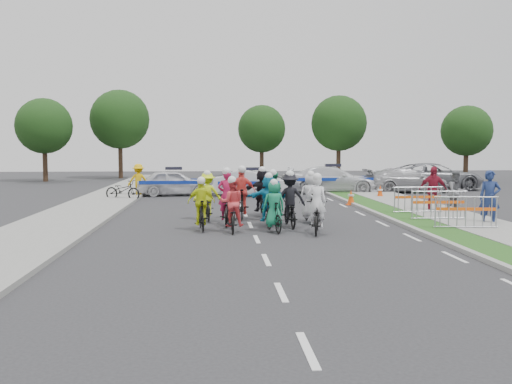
{
  "coord_description": "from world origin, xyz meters",
  "views": [
    {
      "loc": [
        -1.22,
        -16.28,
        2.7
      ],
      "look_at": [
        0.23,
        3.43,
        1.1
      ],
      "focal_mm": 40.0,
      "sensor_mm": 36.0,
      "label": 1
    }
  ],
  "objects": [
    {
      "name": "barrier_2",
      "position": [
        6.7,
        5.28,
        0.56
      ],
      "size": [
        2.03,
        0.63,
        1.12
      ],
      "primitive_type": null,
      "rotation": [
        0.0,
        0.0,
        0.06
      ],
      "color": "#A5A8AD",
      "rests_on": "ground"
    },
    {
      "name": "rider_11",
      "position": [
        0.63,
        5.58,
        0.8
      ],
      "size": [
        1.53,
        1.83,
        1.91
      ],
      "rotation": [
        0.0,
        0.0,
        3.12
      ],
      "color": "black",
      "rests_on": "ground"
    },
    {
      "name": "rider_2",
      "position": [
        -0.67,
        1.51,
        0.66
      ],
      "size": [
        0.74,
        1.74,
        1.77
      ],
      "rotation": [
        0.0,
        0.0,
        3.13
      ],
      "color": "black",
      "rests_on": "ground"
    },
    {
      "name": "barrier_0",
      "position": [
        6.7,
        1.04,
        0.56
      ],
      "size": [
        2.04,
        0.73,
        1.12
      ],
      "primitive_type": null,
      "rotation": [
        0.0,
        0.0,
        -0.12
      ],
      "color": "#A5A8AD",
      "rests_on": "ground"
    },
    {
      "name": "rider_1",
      "position": [
        0.64,
        1.4,
        0.66
      ],
      "size": [
        0.78,
        1.65,
        1.68
      ],
      "rotation": [
        0.0,
        0.0,
        3.34
      ],
      "color": "black",
      "rests_on": "ground"
    },
    {
      "name": "police_car_2",
      "position": [
        5.62,
        16.12,
        0.76
      ],
      "size": [
        5.48,
        2.92,
        1.51
      ],
      "primitive_type": "imported",
      "rotation": [
        0.0,
        0.0,
        1.41
      ],
      "color": "silver",
      "rests_on": "ground"
    },
    {
      "name": "police_car_1",
      "position": [
        0.84,
        14.29,
        0.7
      ],
      "size": [
        4.4,
        2.14,
        1.39
      ],
      "primitive_type": "imported",
      "rotation": [
        0.0,
        0.0,
        1.41
      ],
      "color": "silver",
      "rests_on": "ground"
    },
    {
      "name": "rider_4",
      "position": [
        1.29,
        2.52,
        0.73
      ],
      "size": [
        1.08,
        1.89,
        1.9
      ],
      "rotation": [
        0.0,
        0.0,
        3.19
      ],
      "color": "black",
      "rests_on": "ground"
    },
    {
      "name": "sidewalk_right",
      "position": [
        7.6,
        5.0,
        0.07
      ],
      "size": [
        2.4,
        60.0,
        0.13
      ],
      "primitive_type": "cube",
      "color": "gray",
      "rests_on": "ground"
    },
    {
      "name": "rider_5",
      "position": [
        0.6,
        2.67,
        0.77
      ],
      "size": [
        1.48,
        1.77,
        1.82
      ],
      "rotation": [
        0.0,
        0.0,
        3.05
      ],
      "color": "black",
      "rests_on": "ground"
    },
    {
      "name": "civilian_sedan",
      "position": [
        9.95,
        16.0,
        0.71
      ],
      "size": [
        5.0,
        2.29,
        1.42
      ],
      "primitive_type": "imported",
      "rotation": [
        0.0,
        0.0,
        1.63
      ],
      "color": "#A6A6AB",
      "rests_on": "ground"
    },
    {
      "name": "spectator_1",
      "position": [
        8.37,
        5.57,
        0.87
      ],
      "size": [
        0.94,
        0.79,
        1.73
      ],
      "primitive_type": "imported",
      "rotation": [
        0.0,
        0.0,
        0.18
      ],
      "color": "slate",
      "rests_on": "ground"
    },
    {
      "name": "cone_1",
      "position": [
        7.3,
        12.36,
        0.34
      ],
      "size": [
        0.4,
        0.4,
        0.7
      ],
      "color": "#F24C0C",
      "rests_on": "ground"
    },
    {
      "name": "barrier_1",
      "position": [
        6.7,
        3.22,
        0.56
      ],
      "size": [
        2.0,
        0.52,
        1.12
      ],
      "primitive_type": null,
      "rotation": [
        0.0,
        0.0,
        -0.01
      ],
      "color": "#A5A8AD",
      "rests_on": "ground"
    },
    {
      "name": "tree_2",
      "position": [
        18.0,
        26.0,
        3.83
      ],
      "size": [
        3.85,
        3.85,
        5.77
      ],
      "color": "#382619",
      "rests_on": "ground"
    },
    {
      "name": "civilian_suv",
      "position": [
        12.27,
        17.86,
        0.83
      ],
      "size": [
        6.01,
        2.86,
        1.66
      ],
      "primitive_type": "imported",
      "rotation": [
        0.0,
        0.0,
        1.59
      ],
      "color": "gray",
      "rests_on": "ground"
    },
    {
      "name": "grass_strip",
      "position": [
        5.8,
        5.0,
        0.06
      ],
      "size": [
        1.2,
        60.0,
        0.11
      ],
      "primitive_type": "cube",
      "color": "#214E19",
      "rests_on": "ground"
    },
    {
      "name": "rider_0",
      "position": [
        1.92,
        0.98,
        0.62
      ],
      "size": [
        1.01,
        1.94,
        1.88
      ],
      "rotation": [
        0.0,
        0.0,
        2.94
      ],
      "color": "black",
      "rests_on": "ground"
    },
    {
      "name": "rider_8",
      "position": [
        0.89,
        4.11,
        0.69
      ],
      "size": [
        0.89,
        1.9,
        1.87
      ],
      "rotation": [
        0.0,
        0.0,
        3.28
      ],
      "color": "black",
      "rests_on": "ground"
    },
    {
      "name": "marshal_hiviz",
      "position": [
        -5.22,
        14.26,
        0.87
      ],
      "size": [
        1.17,
        0.72,
        1.75
      ],
      "primitive_type": "imported",
      "rotation": [
        0.0,
        0.0,
        3.2
      ],
      "color": "#E1AD0B",
      "rests_on": "ground"
    },
    {
      "name": "rider_7",
      "position": [
        2.15,
        3.47,
        0.72
      ],
      "size": [
        0.8,
        1.78,
        1.84
      ],
      "rotation": [
        0.0,
        0.0,
        3.21
      ],
      "color": "black",
      "rests_on": "ground"
    },
    {
      "name": "tree_4",
      "position": [
        3.0,
        34.0,
        4.19
      ],
      "size": [
        4.2,
        4.2,
        6.3
      ],
      "color": "#382619",
      "rests_on": "ground"
    },
    {
      "name": "sidewalk_left",
      "position": [
        -6.5,
        5.0,
        0.07
      ],
      "size": [
        3.0,
        60.0,
        0.13
      ],
      "primitive_type": "cube",
      "color": "gray",
      "rests_on": "ground"
    },
    {
      "name": "spectator_0",
      "position": [
        8.1,
        2.3,
        0.94
      ],
      "size": [
        0.81,
        0.68,
        1.88
      ],
      "primitive_type": "imported",
      "rotation": [
        0.0,
        0.0,
        -0.4
      ],
      "color": "navy",
      "rests_on": "ground"
    },
    {
      "name": "ground",
      "position": [
        0.0,
        0.0,
        0.0
      ],
      "size": [
        90.0,
        90.0,
        0.0
      ],
      "primitive_type": "plane",
      "color": "#28282B",
      "rests_on": "ground"
    },
    {
      "name": "tree_1",
      "position": [
        9.0,
        30.0,
        4.54
      ],
      "size": [
        4.55,
        4.55,
        6.82
      ],
      "color": "#382619",
      "rests_on": "ground"
    },
    {
      "name": "police_car_0",
      "position": [
        -3.4,
        14.95,
        0.7
      ],
      "size": [
        4.3,
        2.14,
        1.41
      ],
      "primitive_type": "imported",
      "rotation": [
        0.0,
        0.0,
        1.69
      ],
      "color": "silver",
      "rests_on": "ground"
    },
    {
      "name": "rider_6",
      "position": [
        -0.79,
        3.1,
        0.65
      ],
      "size": [
        0.79,
        1.98,
        1.98
      ],
      "rotation": [
        0.0,
        0.0,
        3.08
      ],
      "color": "black",
      "rests_on": "ground"
    },
    {
      "name": "parked_bike",
      "position": [
        -5.77,
        12.44,
        0.5
      ],
      "size": [
        2.01,
        1.34,
        1.0
      ],
      "primitive_type": "imported",
      "rotation": [
        0.0,
        0.0,
        1.18
      ],
      "color": "black",
      "rests_on": "ground"
    },
    {
      "name": "cone_0",
      "position": [
        5.04,
        9.31,
        0.34
      ],
      "size": [
        0.4,
        0.4,
        0.7
      ],
      "color": "#F24C0C",
      "rests_on": "ground"
    },
    {
      "name": "curb_right",
      "position": [
        5.1,
        5.0,
        0.06
      ],
      "size": [
        0.2,
        60.0,
        0.12
      ],
      "primitive_type": "cube",
      "color": "gray",
      "rests_on": "ground"
    },
    {
      "name": "rider_9",
      "position": [
        -0.2,
        4.65,
        0.76
      ],
      "size": [
        1.02,
        1.92,
        1.99
      ],
      "rotation": [
        0.0,
        0.0,
        3.09
      ],
      "color": "black",
      "rests_on": "ground"
    },
    {
      "name": "rider_10",
      "position": [
        -1.47,
        4.46,
        0.71
      ],
      "size": [
        1.04,
        1.83,
        1.83
      ],
      "rotation": [
        0.0,
        0.0,
        3.2
      ],
      "color": "black",
      "rests_on": "ground"
    },
    {
      "name": "rider_3",
      "position": [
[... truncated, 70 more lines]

